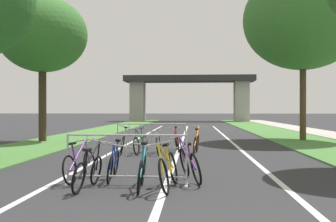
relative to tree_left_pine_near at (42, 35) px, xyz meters
name	(u,v)px	position (x,y,z in m)	size (l,w,h in m)	color
grass_verge_left	(99,131)	(0.65, 8.72, -5.09)	(3.28, 58.59, 0.05)	#477A38
grass_verge_right	(274,132)	(12.61, 8.72, -5.09)	(3.28, 58.59, 0.05)	#477A38
sidewalk_path_right	(316,132)	(15.44, 8.72, -5.08)	(2.38, 58.59, 0.08)	#ADA89E
lane_stripe_center	(182,140)	(6.63, 1.70, -5.11)	(0.14, 33.90, 0.01)	silver
lane_stripe_right_lane	(230,140)	(9.01, 1.70, -5.11)	(0.14, 33.90, 0.01)	silver
lane_stripe_left_lane	(136,140)	(4.24, 1.70, -5.11)	(0.14, 33.90, 0.01)	silver
overpass_bridge	(189,90)	(6.63, 33.17, -0.97)	(16.69, 3.99, 5.91)	#2D2D30
tree_left_pine_near	(42,35)	(0.00, 0.00, 0.00)	(4.25, 4.25, 6.95)	#3D2D1E
tree_right_cypress_far	(303,20)	(12.59, 1.51, 0.88)	(5.87, 5.87, 8.50)	#4C3823
crowd_barrier_nearest	(126,160)	(5.81, -10.44, -4.59)	(2.54, 0.49, 1.05)	#ADADB2
crowd_barrier_second	(151,138)	(5.67, -4.21, -4.59)	(2.54, 0.47, 1.05)	#ADADB2
bicycle_purple_0	(80,165)	(4.73, -10.05, -4.76)	(0.47, 1.67, 0.91)	black
bicycle_orange_1	(196,143)	(7.29, -4.59, -4.74)	(0.48, 1.65, 0.99)	black
bicycle_silver_2	(123,143)	(4.70, -4.66, -4.73)	(0.48, 1.66, 0.98)	black
bicycle_yellow_3	(168,170)	(6.70, -10.80, -4.74)	(0.61, 1.77, 0.99)	black
bicycle_white_4	(158,144)	(5.96, -4.69, -4.76)	(0.45, 1.64, 0.87)	black
bicycle_blue_5	(114,164)	(5.43, -9.86, -4.77)	(0.50, 1.62, 0.89)	black
bicycle_green_6	(141,144)	(5.34, -4.71, -4.76)	(0.57, 1.67, 0.95)	black
bicycle_red_7	(177,141)	(6.56, -3.68, -4.74)	(0.53, 1.64, 0.94)	black
bicycle_teal_8	(142,171)	(6.19, -10.87, -4.76)	(0.55, 1.63, 0.95)	black
bicycle_black_9	(88,172)	(5.15, -10.93, -4.77)	(0.55, 1.57, 0.96)	black
bicycle_purple_10	(189,164)	(7.10, -9.90, -4.74)	(0.77, 1.76, 1.00)	black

